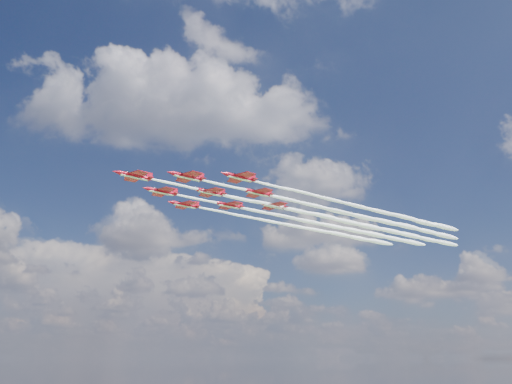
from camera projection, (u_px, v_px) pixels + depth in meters
jet_lead at (286, 208)px, 145.35m from camera, size 82.93×58.70×2.48m
jet_row2_port at (329, 209)px, 145.79m from camera, size 82.93×58.70×2.48m
jet_row2_starb at (298, 219)px, 156.58m from camera, size 82.93×58.70×2.48m
jet_row3_port at (372, 209)px, 146.23m from camera, size 82.93×58.70×2.48m
jet_row3_centre at (338, 220)px, 157.02m from camera, size 82.93×58.70×2.48m
jet_row3_starb at (308, 229)px, 167.80m from camera, size 82.93×58.70×2.48m
jet_row4_port at (377, 220)px, 157.46m from camera, size 82.93×58.70×2.48m
jet_row4_starb at (345, 229)px, 168.24m from camera, size 82.93×58.70×2.48m
jet_tail at (382, 229)px, 168.68m from camera, size 82.93×58.70×2.48m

